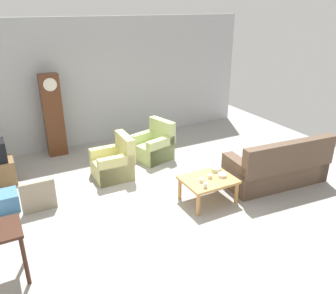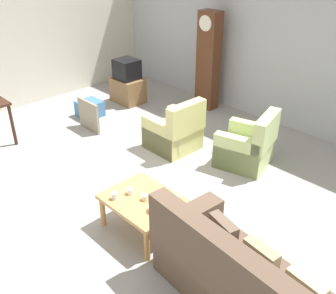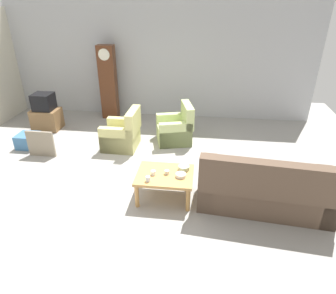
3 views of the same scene
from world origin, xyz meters
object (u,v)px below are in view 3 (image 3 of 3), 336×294
tv_crt (44,102)px  cup_white_porcelain (153,173)px  grandfather_clock (108,83)px  armchair_olive_far (176,129)px  armchair_olive_near (123,135)px  coffee_table_wood (165,177)px  bowl_white_stacked (181,175)px  framed_picture_leaning (41,144)px  storage_box_blue (28,140)px  cup_blue_rimmed (148,179)px  cup_cream_tall (167,172)px  tv_stand_cabinet (47,119)px  couch_floral (265,190)px  bowl_shallow_green (184,168)px

tv_crt → cup_white_porcelain: size_ratio=5.74×
grandfather_clock → armchair_olive_far: bearing=-33.7°
armchair_olive_near → coffee_table_wood: bearing=-55.4°
armchair_olive_far → bowl_white_stacked: size_ratio=5.61×
framed_picture_leaning → armchair_olive_near: bearing=21.1°
storage_box_blue → cup_blue_rimmed: (3.17, -1.76, 0.36)m
cup_blue_rimmed → cup_cream_tall: cup_blue_rimmed is taller
tv_stand_cabinet → framed_picture_leaning: (0.59, -1.42, 0.03)m
cup_white_porcelain → bowl_white_stacked: cup_white_porcelain is taller
cup_white_porcelain → bowl_white_stacked: (0.46, -0.00, -0.01)m
couch_floral → tv_stand_cabinet: 5.76m
cup_blue_rimmed → bowl_shallow_green: bearing=38.4°
bowl_white_stacked → cup_cream_tall: bearing=167.9°
framed_picture_leaning → cup_white_porcelain: size_ratio=7.17×
framed_picture_leaning → couch_floral: bearing=-15.3°
cup_white_porcelain → cup_blue_rimmed: 0.21m
cup_white_porcelain → cup_blue_rimmed: bearing=-104.3°
framed_picture_leaning → bowl_white_stacked: framed_picture_leaning is taller
armchair_olive_far → cup_cream_tall: bearing=-87.9°
couch_floral → framed_picture_leaning: size_ratio=3.62×
armchair_olive_far → cup_cream_tall: (0.08, -2.23, 0.20)m
tv_crt → bowl_shallow_green: (3.77, -2.38, -0.23)m
grandfather_clock → tv_stand_cabinet: 1.89m
tv_stand_cabinet → tv_crt: bearing=0.0°
tv_crt → cup_cream_tall: size_ratio=6.00×
bowl_white_stacked → bowl_shallow_green: 0.24m
couch_floral → storage_box_blue: size_ratio=4.80×
couch_floral → bowl_shallow_green: bearing=168.0°
coffee_table_wood → bowl_shallow_green: (0.31, 0.18, 0.10)m
couch_floral → cup_blue_rimmed: bearing=-175.5°
cup_white_porcelain → cup_cream_tall: cup_white_porcelain is taller
armchair_olive_near → framed_picture_leaning: (-1.65, -0.64, -0.01)m
armchair_olive_near → bowl_white_stacked: armchair_olive_near is taller
couch_floral → tv_stand_cabinet: couch_floral is taller
bowl_shallow_green → grandfather_clock: bearing=124.8°
framed_picture_leaning → cup_white_porcelain: 2.94m
bowl_white_stacked → couch_floral: bearing=-2.2°
framed_picture_leaning → storage_box_blue: size_ratio=1.33×
framed_picture_leaning → cup_blue_rimmed: bearing=-27.8°
tv_stand_cabinet → framed_picture_leaning: 1.54m
cup_blue_rimmed → cup_white_porcelain: bearing=75.7°
armchair_olive_near → bowl_shallow_green: (1.53, -1.59, 0.20)m
grandfather_clock → bowl_shallow_green: 4.17m
couch_floral → cup_cream_tall: couch_floral is taller
couch_floral → storage_box_blue: bearing=162.3°
couch_floral → coffee_table_wood: (-1.65, 0.11, 0.05)m
couch_floral → bowl_white_stacked: bearing=177.8°
cup_white_porcelain → couch_floral: bearing=-1.8°
armchair_olive_near → armchair_olive_far: 1.26m
armchair_olive_far → bowl_white_stacked: bearing=-82.0°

